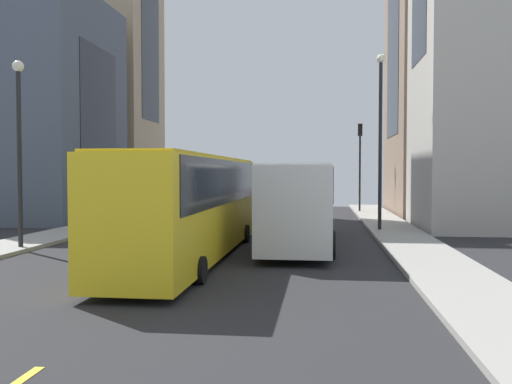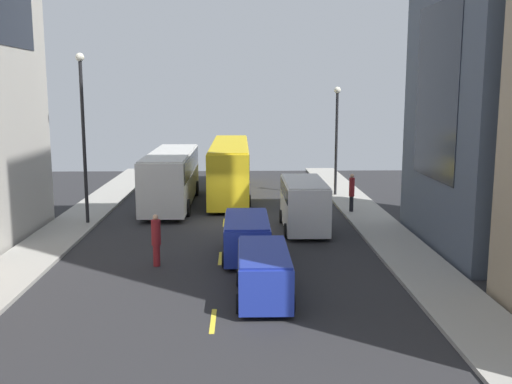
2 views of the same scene
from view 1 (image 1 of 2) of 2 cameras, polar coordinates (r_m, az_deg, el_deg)
ground_plane at (r=28.50m, az=-2.00°, el=-4.08°), size 42.66×42.66×0.00m
sidewalk_west at (r=28.40m, az=14.32°, el=-4.01°), size 2.55×44.00×0.15m
sidewalk_east at (r=30.76m, az=-17.03°, el=-3.58°), size 2.55×44.00×0.15m
lane_stripe_0 at (r=49.28m, az=1.74°, el=-1.49°), size 0.16×2.00×0.01m
lane_stripe_1 at (r=42.33m, az=0.90°, el=-2.07°), size 0.16×2.00×0.01m
lane_stripe_2 at (r=35.40m, az=-0.27°, el=-2.87°), size 0.16×2.00×0.01m
lane_stripe_3 at (r=28.50m, az=-2.00°, el=-4.07°), size 0.16×2.00×0.01m
lane_stripe_4 at (r=21.66m, az=-4.86°, el=-6.02°), size 0.16×2.00×0.01m
lane_stripe_5 at (r=14.97m, az=-10.36°, el=-9.68°), size 0.16×2.00×0.01m
building_west_0 at (r=43.75m, az=19.11°, el=14.74°), size 7.64×11.39×25.48m
building_east_0 at (r=49.02m, az=-15.66°, el=17.40°), size 8.20×8.12×32.18m
building_east_1 at (r=37.77m, az=-21.14°, el=7.94°), size 7.43×10.07×14.02m
city_bus_white at (r=22.88m, az=4.51°, el=-0.55°), size 2.80×11.17×3.35m
streetcar_yellow at (r=19.62m, az=-6.42°, el=-0.64°), size 2.70×14.49×3.59m
delivery_van_white at (r=31.04m, az=-9.00°, el=-0.80°), size 2.25×5.39×2.58m
car_blue_0 at (r=35.34m, az=-2.11°, el=-1.23°), size 2.05×4.54×1.73m
car_blue_1 at (r=40.50m, az=-1.71°, el=-0.83°), size 1.89×4.31×1.72m
pedestrian_crossing_mid at (r=28.38m, az=-17.44°, el=-1.48°), size 0.32×0.32×2.21m
pedestrian_walking_far at (r=36.11m, az=3.97°, el=-0.98°), size 0.38×0.38×2.15m
traffic_light_near_corner at (r=41.89m, az=10.72°, el=4.19°), size 0.32×0.44×6.52m
streetlamp_near at (r=23.25m, az=-23.33°, el=5.59°), size 0.44×0.44×7.20m
streetlamp_far at (r=28.64m, az=12.76°, el=6.74°), size 0.44×0.44×8.83m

